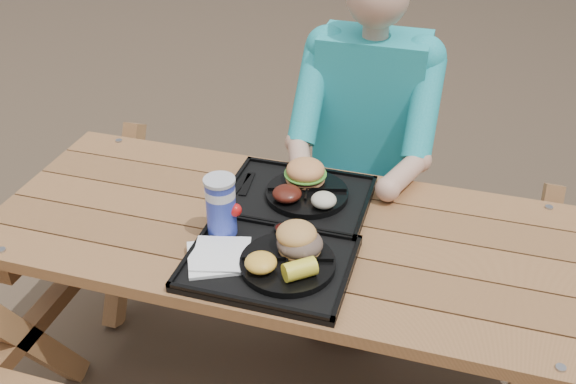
# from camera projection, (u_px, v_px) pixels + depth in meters

# --- Properties ---
(picnic_table) EXTENTS (1.80, 1.49, 0.75)m
(picnic_table) POSITION_uv_depth(u_px,v_px,m) (288.00, 319.00, 2.12)
(picnic_table) COLOR #999999
(picnic_table) RESTS_ON ground
(tray_near) EXTENTS (0.45, 0.35, 0.02)m
(tray_near) POSITION_uv_depth(u_px,v_px,m) (269.00, 264.00, 1.76)
(tray_near) COLOR black
(tray_near) RESTS_ON picnic_table
(tray_far) EXTENTS (0.45, 0.35, 0.02)m
(tray_far) POSITION_uv_depth(u_px,v_px,m) (297.00, 199.00, 2.02)
(tray_far) COLOR black
(tray_far) RESTS_ON picnic_table
(plate_near) EXTENTS (0.26, 0.26, 0.02)m
(plate_near) POSITION_uv_depth(u_px,v_px,m) (288.00, 263.00, 1.73)
(plate_near) COLOR black
(plate_near) RESTS_ON tray_near
(plate_far) EXTENTS (0.26, 0.26, 0.02)m
(plate_far) POSITION_uv_depth(u_px,v_px,m) (307.00, 193.00, 2.01)
(plate_far) COLOR black
(plate_far) RESTS_ON tray_far
(napkin_stack) EXTENTS (0.21, 0.21, 0.02)m
(napkin_stack) POSITION_uv_depth(u_px,v_px,m) (217.00, 257.00, 1.75)
(napkin_stack) COLOR white
(napkin_stack) RESTS_ON tray_near
(soda_cup) EXTENTS (0.09, 0.09, 0.17)m
(soda_cup) POSITION_uv_depth(u_px,v_px,m) (221.00, 208.00, 1.81)
(soda_cup) COLOR #162AAB
(soda_cup) RESTS_ON tray_near
(condiment_bbq) EXTENTS (0.05, 0.05, 0.03)m
(condiment_bbq) POSITION_uv_depth(u_px,v_px,m) (283.00, 232.00, 1.84)
(condiment_bbq) COLOR black
(condiment_bbq) RESTS_ON tray_near
(condiment_mustard) EXTENTS (0.05, 0.05, 0.03)m
(condiment_mustard) POSITION_uv_depth(u_px,v_px,m) (300.00, 231.00, 1.84)
(condiment_mustard) COLOR yellow
(condiment_mustard) RESTS_ON tray_near
(sandwich) EXTENTS (0.12, 0.12, 0.12)m
(sandwich) POSITION_uv_depth(u_px,v_px,m) (300.00, 233.00, 1.72)
(sandwich) COLOR #D6944B
(sandwich) RESTS_ON plate_near
(mac_cheese) EXTENTS (0.09, 0.09, 0.04)m
(mac_cheese) POSITION_uv_depth(u_px,v_px,m) (261.00, 263.00, 1.68)
(mac_cheese) COLOR yellow
(mac_cheese) RESTS_ON plate_near
(corn_cob) EXTENTS (0.12, 0.12, 0.05)m
(corn_cob) POSITION_uv_depth(u_px,v_px,m) (300.00, 269.00, 1.65)
(corn_cob) COLOR yellow
(corn_cob) RESTS_ON plate_near
(cutlery_far) EXTENTS (0.04, 0.14, 0.01)m
(cutlery_far) POSITION_uv_depth(u_px,v_px,m) (247.00, 184.00, 2.07)
(cutlery_far) COLOR black
(cutlery_far) RESTS_ON tray_far
(burger) EXTENTS (0.13, 0.13, 0.11)m
(burger) POSITION_uv_depth(u_px,v_px,m) (306.00, 166.00, 2.02)
(burger) COLOR #E69051
(burger) RESTS_ON plate_far
(baked_beans) EXTENTS (0.09, 0.09, 0.04)m
(baked_beans) POSITION_uv_depth(u_px,v_px,m) (287.00, 194.00, 1.96)
(baked_beans) COLOR #49160E
(baked_beans) RESTS_ON plate_far
(potato_salad) EXTENTS (0.08, 0.08, 0.04)m
(potato_salad) POSITION_uv_depth(u_px,v_px,m) (324.00, 200.00, 1.93)
(potato_salad) COLOR beige
(potato_salad) RESTS_ON plate_far
(diner) EXTENTS (0.48, 0.84, 1.28)m
(diner) POSITION_uv_depth(u_px,v_px,m) (366.00, 160.00, 2.46)
(diner) COLOR #17A3A0
(diner) RESTS_ON ground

